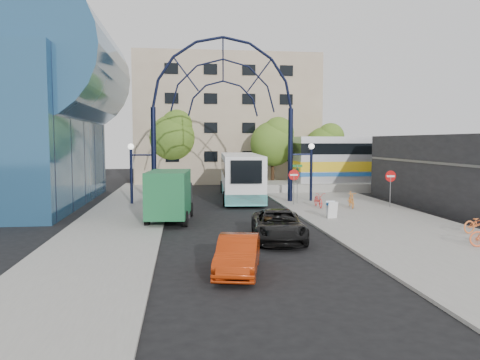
{
  "coord_description": "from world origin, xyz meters",
  "views": [
    {
      "loc": [
        -2.96,
        -19.99,
        4.56
      ],
      "look_at": [
        0.24,
        6.0,
        2.4
      ],
      "focal_mm": 35.0,
      "sensor_mm": 36.0,
      "label": 1
    }
  ],
  "objects": [
    {
      "name": "commercial_block_east",
      "position": [
        16.0,
        10.0,
        2.5
      ],
      "size": [
        6.0,
        16.0,
        5.0
      ],
      "primitive_type": "cube",
      "color": "black",
      "rests_on": "ground"
    },
    {
      "name": "plaza_west",
      "position": [
        -6.5,
        6.0,
        0.06
      ],
      "size": [
        5.0,
        50.0,
        0.12
      ],
      "primitive_type": "cube",
      "color": "gray",
      "rests_on": "ground"
    },
    {
      "name": "ground",
      "position": [
        0.0,
        0.0,
        0.0
      ],
      "size": [
        120.0,
        120.0,
        0.0
      ],
      "primitive_type": "plane",
      "color": "black",
      "rests_on": "ground"
    },
    {
      "name": "street_name_sign",
      "position": [
        5.2,
        12.6,
        2.13
      ],
      "size": [
        0.7,
        0.7,
        2.8
      ],
      "color": "slate",
      "rests_on": "sidewalk_east"
    },
    {
      "name": "tree_north_a",
      "position": [
        6.12,
        25.93,
        4.61
      ],
      "size": [
        4.48,
        4.48,
        7.0
      ],
      "color": "#382314",
      "rests_on": "ground"
    },
    {
      "name": "do_not_enter_sign",
      "position": [
        11.0,
        10.0,
        1.98
      ],
      "size": [
        0.76,
        0.07,
        2.48
      ],
      "color": "slate",
      "rests_on": "sidewalk_east"
    },
    {
      "name": "tree_north_c",
      "position": [
        12.12,
        27.93,
        4.28
      ],
      "size": [
        4.16,
        4.16,
        6.5
      ],
      "color": "#382314",
      "rests_on": "ground"
    },
    {
      "name": "stop_sign",
      "position": [
        4.8,
        12.0,
        1.99
      ],
      "size": [
        0.8,
        0.07,
        2.5
      ],
      "color": "slate",
      "rests_on": "sidewalk_east"
    },
    {
      "name": "sidewalk_east",
      "position": [
        8.0,
        4.0,
        0.06
      ],
      "size": [
        8.0,
        56.0,
        0.12
      ],
      "primitive_type": "cube",
      "color": "gray",
      "rests_on": "ground"
    },
    {
      "name": "apartment_block",
      "position": [
        2.0,
        34.97,
        7.0
      ],
      "size": [
        20.0,
        12.1,
        14.0
      ],
      "color": "tan",
      "rests_on": "ground"
    },
    {
      "name": "gateway_arch",
      "position": [
        0.0,
        14.0,
        8.56
      ],
      "size": [
        13.64,
        0.44,
        12.1
      ],
      "color": "black",
      "rests_on": "ground"
    },
    {
      "name": "tree_north_b",
      "position": [
        -3.88,
        29.93,
        5.27
      ],
      "size": [
        5.12,
        5.12,
        8.0
      ],
      "color": "#382314",
      "rests_on": "ground"
    },
    {
      "name": "train_platform",
      "position": [
        20.0,
        22.0,
        0.4
      ],
      "size": [
        32.0,
        5.0,
        0.8
      ],
      "primitive_type": "cube",
      "color": "gray",
      "rests_on": "ground"
    },
    {
      "name": "city_bus",
      "position": [
        1.66,
        17.21,
        1.85
      ],
      "size": [
        3.69,
        13.05,
        3.54
      ],
      "rotation": [
        0.0,
        0.0,
        -0.06
      ],
      "color": "white",
      "rests_on": "ground"
    },
    {
      "name": "bike_near_b",
      "position": [
        8.27,
        10.02,
        0.66
      ],
      "size": [
        0.82,
        1.85,
        1.08
      ],
      "primitive_type": "imported",
      "rotation": [
        0.0,
        0.0,
        -0.18
      ],
      "color": "orange",
      "rests_on": "sidewalk_east"
    },
    {
      "name": "bike_near_a",
      "position": [
        6.18,
        10.61,
        0.62
      ],
      "size": [
        0.71,
        1.9,
        0.99
      ],
      "primitive_type": "imported",
      "rotation": [
        0.0,
        0.0,
        -0.03
      ],
      "color": "red",
      "rests_on": "sidewalk_east"
    },
    {
      "name": "green_truck",
      "position": [
        -3.67,
        6.86,
        1.46
      ],
      "size": [
        2.68,
        5.98,
        2.93
      ],
      "rotation": [
        0.0,
        0.0,
        -0.1
      ],
      "color": "black",
      "rests_on": "ground"
    },
    {
      "name": "bike_far_a",
      "position": [
        11.36,
        0.9,
        0.62
      ],
      "size": [
        1.98,
        1.04,
        0.99
      ],
      "primitive_type": "imported",
      "rotation": [
        0.0,
        0.0,
        1.78
      ],
      "color": "orange",
      "rests_on": "sidewalk_east"
    },
    {
      "name": "transit_hall",
      "position": [
        -15.3,
        15.0,
        6.7
      ],
      "size": [
        16.5,
        18.0,
        14.5
      ],
      "color": "#275177",
      "rests_on": "ground"
    },
    {
      "name": "red_sedan",
      "position": [
        -1.08,
        -4.15,
        0.65
      ],
      "size": [
        2.13,
        4.12,
        1.29
      ],
      "primitive_type": "imported",
      "rotation": [
        0.0,
        0.0,
        -0.2
      ],
      "color": "#A02A09",
      "rests_on": "ground"
    },
    {
      "name": "sandwich_board",
      "position": [
        5.6,
        5.98,
        0.74
      ],
      "size": [
        0.55,
        0.61,
        0.99
      ],
      "color": "white",
      "rests_on": "sidewalk_east"
    },
    {
      "name": "train_car",
      "position": [
        20.0,
        22.0,
        2.9
      ],
      "size": [
        25.1,
        3.05,
        4.2
      ],
      "color": "#B7B7BC",
      "rests_on": "train_platform"
    },
    {
      "name": "black_suv",
      "position": [
        1.4,
        0.93,
        0.7
      ],
      "size": [
        2.85,
        5.25,
        1.4
      ],
      "primitive_type": "imported",
      "rotation": [
        0.0,
        0.0,
        -0.11
      ],
      "color": "black",
      "rests_on": "ground"
    }
  ]
}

